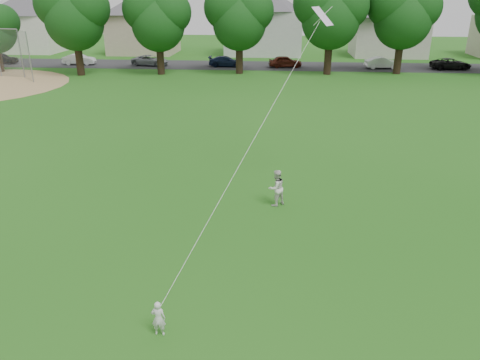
{
  "coord_description": "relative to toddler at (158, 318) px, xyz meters",
  "views": [
    {
      "loc": [
        2.21,
        -11.91,
        8.0
      ],
      "look_at": [
        1.06,
        2.0,
        2.3
      ],
      "focal_mm": 35.0,
      "sensor_mm": 36.0,
      "label": 1
    }
  ],
  "objects": [
    {
      "name": "street",
      "position": [
        0.57,
        44.74,
        -0.48
      ],
      "size": [
        90.0,
        7.0,
        0.01
      ],
      "primitive_type": "cube",
      "color": "#2D2D30",
      "rests_on": "ground"
    },
    {
      "name": "kite",
      "position": [
        2.19,
        4.97,
        3.39
      ],
      "size": [
        2.7,
        5.55,
        12.58
      ],
      "color": "silver",
      "rests_on": "ground"
    },
    {
      "name": "parked_cars",
      "position": [
        6.59,
        43.74,
        0.12
      ],
      "size": [
        72.77,
        2.43,
        1.28
      ],
      "color": "black",
      "rests_on": "ground"
    },
    {
      "name": "ground",
      "position": [
        0.57,
        2.74,
        -0.49
      ],
      "size": [
        160.0,
        160.0,
        0.0
      ],
      "primitive_type": "plane",
      "color": "#1F5B14",
      "rests_on": "ground"
    },
    {
      "name": "toddler",
      "position": [
        0.0,
        0.0,
        0.0
      ],
      "size": [
        0.36,
        0.24,
        0.97
      ],
      "primitive_type": "imported",
      "rotation": [
        0.0,
        0.0,
        3.16
      ],
      "color": "silver",
      "rests_on": "ground"
    },
    {
      "name": "tree_row",
      "position": [
        7.44,
        39.29,
        5.61
      ],
      "size": [
        81.84,
        9.65,
        10.81
      ],
      "color": "black",
      "rests_on": "ground"
    },
    {
      "name": "older_boy",
      "position": [
        2.81,
        7.84,
        0.25
      ],
      "size": [
        0.91,
        0.89,
        1.48
      ],
      "primitive_type": "imported",
      "rotation": [
        0.0,
        0.0,
        3.82
      ],
      "color": "silver",
      "rests_on": "ground"
    },
    {
      "name": "house_row",
      "position": [
        2.25,
        54.74,
        4.31
      ],
      "size": [
        76.87,
        14.08,
        10.01
      ],
      "color": "white",
      "rests_on": "ground"
    }
  ]
}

